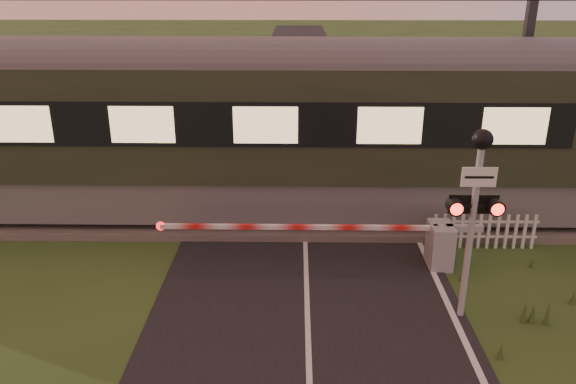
{
  "coord_description": "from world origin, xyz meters",
  "views": [
    {
      "loc": [
        -0.22,
        -7.38,
        5.99
      ],
      "look_at": [
        -0.39,
        3.2,
        1.93
      ],
      "focal_mm": 35.0,
      "sensor_mm": 36.0,
      "label": 1
    }
  ],
  "objects_px": {
    "boom_gate": "(422,242)",
    "picket_fence": "(484,231)",
    "catenary_mast": "(526,56)",
    "crossing_signal": "(476,193)"
  },
  "relations": [
    {
      "from": "boom_gate",
      "to": "picket_fence",
      "type": "bearing_deg",
      "value": 27.65
    },
    {
      "from": "boom_gate",
      "to": "picket_fence",
      "type": "xyz_separation_m",
      "value": [
        1.65,
        0.86,
        -0.12
      ]
    },
    {
      "from": "picket_fence",
      "to": "catenary_mast",
      "type": "height_order",
      "value": "catenary_mast"
    },
    {
      "from": "picket_fence",
      "to": "catenary_mast",
      "type": "bearing_deg",
      "value": 64.07
    },
    {
      "from": "crossing_signal",
      "to": "catenary_mast",
      "type": "bearing_deg",
      "value": 64.79
    },
    {
      "from": "crossing_signal",
      "to": "catenary_mast",
      "type": "height_order",
      "value": "catenary_mast"
    },
    {
      "from": "catenary_mast",
      "to": "crossing_signal",
      "type": "bearing_deg",
      "value": -115.21
    },
    {
      "from": "picket_fence",
      "to": "boom_gate",
      "type": "bearing_deg",
      "value": -152.35
    },
    {
      "from": "boom_gate",
      "to": "picket_fence",
      "type": "distance_m",
      "value": 1.86
    },
    {
      "from": "crossing_signal",
      "to": "picket_fence",
      "type": "bearing_deg",
      "value": 65.85
    }
  ]
}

